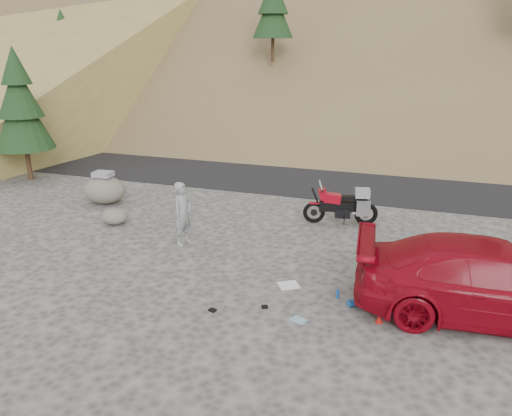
{
  "coord_description": "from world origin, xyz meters",
  "views": [
    {
      "loc": [
        3.54,
        -10.59,
        5.14
      ],
      "look_at": [
        -0.47,
        1.15,
        1.0
      ],
      "focal_mm": 35.0,
      "sensor_mm": 36.0,
      "label": 1
    }
  ],
  "objects": [
    {
      "name": "ground",
      "position": [
        0.0,
        0.0,
        0.0
      ],
      "size": [
        140.0,
        140.0,
        0.0
      ],
      "primitive_type": "plane",
      "color": "#45423F",
      "rests_on": "ground"
    },
    {
      "name": "road",
      "position": [
        0.0,
        9.0,
        0.0
      ],
      "size": [
        120.0,
        7.0,
        0.05
      ],
      "primitive_type": "cube",
      "color": "black",
      "rests_on": "ground"
    },
    {
      "name": "conifer_verge",
      "position": [
        -11.0,
        4.5,
        2.89
      ],
      "size": [
        2.2,
        2.2,
        5.04
      ],
      "color": "#361E13",
      "rests_on": "ground"
    },
    {
      "name": "motorcycle",
      "position": [
        1.49,
        3.43,
        0.56
      ],
      "size": [
        2.17,
        0.94,
        1.31
      ],
      "rotation": [
        0.0,
        0.0,
        0.24
      ],
      "color": "black",
      "rests_on": "ground"
    },
    {
      "name": "man",
      "position": [
        -2.29,
        0.5,
        0.0
      ],
      "size": [
        0.53,
        0.7,
        1.71
      ],
      "primitive_type": "imported",
      "rotation": [
        0.0,
        0.0,
        1.35
      ],
      "color": "gray",
      "rests_on": "ground"
    },
    {
      "name": "red_car",
      "position": [
        5.07,
        -0.93,
        0.0
      ],
      "size": [
        5.43,
        2.65,
        1.52
      ],
      "primitive_type": "imported",
      "rotation": [
        0.0,
        0.0,
        1.67
      ],
      "color": "maroon",
      "rests_on": "ground"
    },
    {
      "name": "boulder",
      "position": [
        -6.41,
        2.87,
        0.48
      ],
      "size": [
        1.53,
        1.34,
        1.09
      ],
      "rotation": [
        0.0,
        0.0,
        -0.11
      ],
      "color": "#605B52",
      "rests_on": "ground"
    },
    {
      "name": "small_rock",
      "position": [
        -4.93,
        1.23,
        0.23
      ],
      "size": [
        0.99,
        0.95,
        0.46
      ],
      "rotation": [
        0.0,
        0.0,
        0.42
      ],
      "color": "#605B52",
      "rests_on": "ground"
    },
    {
      "name": "gear_white_cloth",
      "position": [
        1.0,
        -0.93,
        0.01
      ],
      "size": [
        0.59,
        0.58,
        0.01
      ],
      "primitive_type": "cube",
      "rotation": [
        0.0,
        0.0,
        0.59
      ],
      "color": "white",
      "rests_on": "ground"
    },
    {
      "name": "gear_blue_mat",
      "position": [
        2.56,
        -1.33,
        0.08
      ],
      "size": [
        0.4,
        0.36,
        0.15
      ],
      "primitive_type": "cylinder",
      "rotation": [
        0.0,
        1.57,
        0.69
      ],
      "color": "#184C93",
      "rests_on": "ground"
    },
    {
      "name": "gear_bottle",
      "position": [
        2.13,
        -1.15,
        0.1
      ],
      "size": [
        0.09,
        0.09,
        0.2
      ],
      "primitive_type": "cylinder",
      "rotation": [
        0.0,
        0.0,
        0.31
      ],
      "color": "#184C93",
      "rests_on": "ground"
    },
    {
      "name": "gear_funnel",
      "position": [
        3.07,
        -1.85,
        0.1
      ],
      "size": [
        0.17,
        0.17,
        0.19
      ],
      "primitive_type": "cone",
      "rotation": [
        0.0,
        0.0,
        -0.13
      ],
      "color": "#BA140C",
      "rests_on": "ground"
    },
    {
      "name": "gear_glove_a",
      "position": [
        -0.15,
        -2.5,
        0.02
      ],
      "size": [
        0.17,
        0.14,
        0.04
      ],
      "primitive_type": "cube",
      "rotation": [
        0.0,
        0.0,
        -0.28
      ],
      "color": "black",
      "rests_on": "ground"
    },
    {
      "name": "gear_glove_b",
      "position": [
        0.8,
        -2.03,
        0.02
      ],
      "size": [
        0.16,
        0.14,
        0.04
      ],
      "primitive_type": "cube",
      "rotation": [
        0.0,
        0.0,
        0.49
      ],
      "color": "black",
      "rests_on": "ground"
    },
    {
      "name": "gear_blue_cloth",
      "position": [
        1.58,
        -2.28,
        0.01
      ],
      "size": [
        0.36,
        0.32,
        0.01
      ],
      "primitive_type": "cube",
      "rotation": [
        0.0,
        0.0,
        -0.37
      ],
      "color": "#7DABC2",
      "rests_on": "ground"
    }
  ]
}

